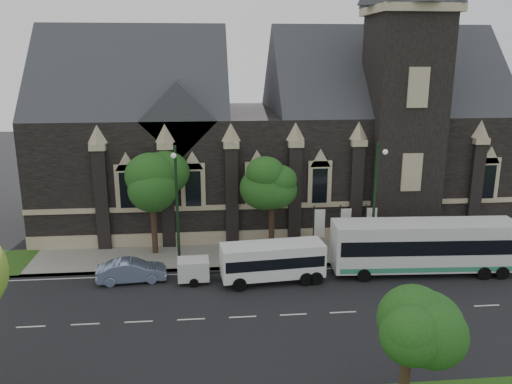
{
  "coord_description": "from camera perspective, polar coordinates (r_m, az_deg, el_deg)",
  "views": [
    {
      "loc": [
        -1.81,
        -27.36,
        14.86
      ],
      "look_at": [
        1.36,
        6.0,
        5.96
      ],
      "focal_mm": 36.32,
      "sensor_mm": 36.0,
      "label": 1
    }
  ],
  "objects": [
    {
      "name": "ground",
      "position": [
        31.18,
        -1.48,
        -13.6
      ],
      "size": [
        160.0,
        160.0,
        0.0
      ],
      "primitive_type": "plane",
      "color": "black",
      "rests_on": "ground"
    },
    {
      "name": "sedan",
      "position": [
        36.29,
        -13.53,
        -8.44
      ],
      "size": [
        4.73,
        2.03,
        1.52
      ],
      "primitive_type": "imported",
      "rotation": [
        0.0,
        0.0,
        1.67
      ],
      "color": "#778AAD",
      "rests_on": "ground"
    },
    {
      "name": "tree_walk_left",
      "position": [
        39.34,
        -11.09,
        1.17
      ],
      "size": [
        3.91,
        3.91,
        7.64
      ],
      "color": "black",
      "rests_on": "ground"
    },
    {
      "name": "tree_walk_right",
      "position": [
        39.45,
        2.04,
        1.61
      ],
      "size": [
        4.08,
        4.08,
        7.8
      ],
      "color": "black",
      "rests_on": "ground"
    },
    {
      "name": "banner_flag_right",
      "position": [
        40.3,
        12.36,
        -3.53
      ],
      "size": [
        0.9,
        0.1,
        4.0
      ],
      "color": "black",
      "rests_on": "ground"
    },
    {
      "name": "box_trailer",
      "position": [
        35.39,
        -6.91,
        -8.45
      ],
      "size": [
        3.05,
        1.79,
        1.62
      ],
      "rotation": [
        0.0,
        0.0,
        0.04
      ],
      "color": "silver",
      "rests_on": "ground"
    },
    {
      "name": "banner_flag_center",
      "position": [
        39.74,
        9.6,
        -3.65
      ],
      "size": [
        0.9,
        0.1,
        4.0
      ],
      "color": "black",
      "rests_on": "ground"
    },
    {
      "name": "tree_park_east",
      "position": [
        22.22,
        16.79,
        -13.27
      ],
      "size": [
        3.4,
        3.4,
        6.28
      ],
      "color": "black",
      "rests_on": "ground"
    },
    {
      "name": "tour_coach",
      "position": [
        38.03,
        18.02,
        -5.63
      ],
      "size": [
        12.85,
        3.46,
        3.71
      ],
      "rotation": [
        0.0,
        0.0,
        -0.05
      ],
      "color": "silver",
      "rests_on": "ground"
    },
    {
      "name": "banner_flag_left",
      "position": [
        39.28,
        6.78,
        -3.76
      ],
      "size": [
        0.9,
        0.1,
        4.0
      ],
      "color": "black",
      "rests_on": "ground"
    },
    {
      "name": "museum",
      "position": [
        47.13,
        3.11,
        6.69
      ],
      "size": [
        40.0,
        17.7,
        29.9
      ],
      "color": "black",
      "rests_on": "ground"
    },
    {
      "name": "sidewalk",
      "position": [
        39.75,
        -2.44,
        -6.98
      ],
      "size": [
        80.0,
        5.0,
        0.15
      ],
      "primitive_type": "cube",
      "color": "gray",
      "rests_on": "ground"
    },
    {
      "name": "street_lamp_near",
      "position": [
        37.7,
        13.03,
        -0.51
      ],
      "size": [
        0.36,
        1.88,
        9.0
      ],
      "color": "black",
      "rests_on": "ground"
    },
    {
      "name": "street_lamp_mid",
      "position": [
        35.87,
        -8.72,
        -1.08
      ],
      "size": [
        0.36,
        1.88,
        9.0
      ],
      "color": "black",
      "rests_on": "ground"
    },
    {
      "name": "shuttle_bus",
      "position": [
        35.03,
        1.86,
        -7.48
      ],
      "size": [
        7.07,
        3.0,
        2.66
      ],
      "rotation": [
        0.0,
        0.0,
        0.09
      ],
      "color": "white",
      "rests_on": "ground"
    }
  ]
}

